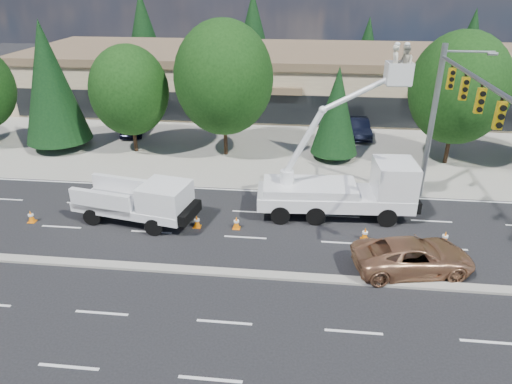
# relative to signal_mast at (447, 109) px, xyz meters

# --- Properties ---
(ground) EXTENTS (140.00, 140.00, 0.00)m
(ground) POSITION_rel_signal_mast_xyz_m (-10.03, -7.04, -6.06)
(ground) COLOR black
(ground) RESTS_ON ground
(concrete_apron) EXTENTS (140.00, 22.00, 0.01)m
(concrete_apron) POSITION_rel_signal_mast_xyz_m (-10.03, 12.96, -6.05)
(concrete_apron) COLOR gray
(concrete_apron) RESTS_ON ground
(road_median) EXTENTS (120.00, 0.55, 0.12)m
(road_median) POSITION_rel_signal_mast_xyz_m (-10.03, -7.04, -6.00)
(road_median) COLOR gray
(road_median) RESTS_ON ground
(strip_mall) EXTENTS (50.40, 15.40, 5.50)m
(strip_mall) POSITION_rel_signal_mast_xyz_m (-10.03, 22.93, -3.23)
(strip_mall) COLOR tan
(strip_mall) RESTS_ON ground
(tree_front_b) EXTENTS (4.83, 4.83, 9.52)m
(tree_front_b) POSITION_rel_signal_mast_xyz_m (-26.03, 7.96, -0.95)
(tree_front_b) COLOR #332114
(tree_front_b) RESTS_ON ground
(tree_front_c) EXTENTS (5.71, 5.71, 7.93)m
(tree_front_c) POSITION_rel_signal_mast_xyz_m (-20.03, 7.96, -1.42)
(tree_front_c) COLOR #332114
(tree_front_c) RESTS_ON ground
(tree_front_d) EXTENTS (7.00, 7.00, 9.71)m
(tree_front_d) POSITION_rel_signal_mast_xyz_m (-13.03, 7.96, -0.37)
(tree_front_d) COLOR #332114
(tree_front_d) RESTS_ON ground
(tree_front_e) EXTENTS (3.40, 3.40, 6.70)m
(tree_front_e) POSITION_rel_signal_mast_xyz_m (-5.03, 7.96, -2.46)
(tree_front_e) COLOR #332114
(tree_front_e) RESTS_ON ground
(tree_front_f) EXTENTS (6.60, 6.60, 9.16)m
(tree_front_f) POSITION_rel_signal_mast_xyz_m (2.97, 7.96, -0.69)
(tree_front_f) COLOR #332114
(tree_front_f) RESTS_ON ground
(tree_back_a) EXTENTS (5.37, 5.37, 10.58)m
(tree_back_a) POSITION_rel_signal_mast_xyz_m (-28.03, 34.96, -0.38)
(tree_back_a) COLOR #332114
(tree_back_a) RESTS_ON ground
(tree_back_b) EXTENTS (5.36, 5.36, 10.56)m
(tree_back_b) POSITION_rel_signal_mast_xyz_m (-14.03, 34.96, -0.39)
(tree_back_b) COLOR #332114
(tree_back_b) RESTS_ON ground
(tree_back_c) EXTENTS (3.93, 3.93, 7.74)m
(tree_back_c) POSITION_rel_signal_mast_xyz_m (-0.03, 34.96, -1.91)
(tree_back_c) COLOR #332114
(tree_back_c) RESTS_ON ground
(tree_back_d) EXTENTS (4.46, 4.46, 8.79)m
(tree_back_d) POSITION_rel_signal_mast_xyz_m (11.97, 34.96, -1.34)
(tree_back_d) COLOR #332114
(tree_back_d) RESTS_ON ground
(signal_mast) EXTENTS (2.76, 10.16, 9.00)m
(signal_mast) POSITION_rel_signal_mast_xyz_m (0.00, 0.00, 0.00)
(signal_mast) COLOR gray
(signal_mast) RESTS_ON ground
(utility_pickup) EXTENTS (6.68, 3.50, 2.43)m
(utility_pickup) POSITION_rel_signal_mast_xyz_m (-15.87, -2.78, -5.05)
(utility_pickup) COLOR white
(utility_pickup) RESTS_ON ground
(bucket_truck) EXTENTS (8.62, 3.18, 9.39)m
(bucket_truck) POSITION_rel_signal_mast_xyz_m (-4.61, -0.79, -4.03)
(bucket_truck) COLOR white
(bucket_truck) RESTS_ON ground
(traffic_cone_a) EXTENTS (0.40, 0.40, 0.70)m
(traffic_cone_a) POSITION_rel_signal_mast_xyz_m (-21.91, -3.47, -5.72)
(traffic_cone_a) COLOR orange
(traffic_cone_a) RESTS_ON ground
(traffic_cone_b) EXTENTS (0.40, 0.40, 0.70)m
(traffic_cone_b) POSITION_rel_signal_mast_xyz_m (-12.75, -3.04, -5.72)
(traffic_cone_b) COLOR orange
(traffic_cone_b) RESTS_ON ground
(traffic_cone_c) EXTENTS (0.40, 0.40, 0.70)m
(traffic_cone_c) POSITION_rel_signal_mast_xyz_m (-10.62, -2.95, -5.72)
(traffic_cone_c) COLOR orange
(traffic_cone_c) RESTS_ON ground
(traffic_cone_d) EXTENTS (0.40, 0.40, 0.70)m
(traffic_cone_d) POSITION_rel_signal_mast_xyz_m (-3.92, -3.40, -5.72)
(traffic_cone_d) COLOR orange
(traffic_cone_d) RESTS_ON ground
(traffic_cone_e) EXTENTS (0.40, 0.40, 0.70)m
(traffic_cone_e) POSITION_rel_signal_mast_xyz_m (0.05, -3.33, -5.72)
(traffic_cone_e) COLOR orange
(traffic_cone_e) RESTS_ON ground
(minivan) EXTENTS (5.80, 3.47, 1.51)m
(minivan) POSITION_rel_signal_mast_xyz_m (-2.07, -5.85, -5.30)
(minivan) COLOR #AA7552
(minivan) RESTS_ON ground
(parked_car_west) EXTENTS (2.21, 4.53, 1.49)m
(parked_car_west) POSITION_rel_signal_mast_xyz_m (-21.53, 11.92, -5.31)
(parked_car_west) COLOR black
(parked_car_west) RESTS_ON ground
(parked_car_east) EXTENTS (1.91, 4.65, 1.50)m
(parked_car_east) POSITION_rel_signal_mast_xyz_m (-2.75, 13.26, -5.31)
(parked_car_east) COLOR black
(parked_car_east) RESTS_ON ground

